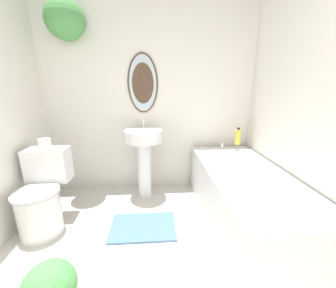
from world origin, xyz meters
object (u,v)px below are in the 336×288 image
toilet (43,196)px  pedestal_sink (144,150)px  shampoo_bottle (238,137)px  bathtub (244,197)px  toilet_paper_roll (45,144)px

toilet → pedestal_sink: (0.95, 0.55, 0.27)m
shampoo_bottle → bathtub: bearing=-103.9°
pedestal_sink → bathtub: size_ratio=0.56×
shampoo_bottle → toilet: bearing=-164.2°
bathtub → shampoo_bottle: shampoo_bottle is taller
pedestal_sink → bathtub: (1.00, -0.63, -0.31)m
shampoo_bottle → toilet_paper_roll: bearing=-169.1°
toilet → toilet_paper_roll: bearing=90.0°
bathtub → toilet_paper_roll: toilet_paper_roll is taller
pedestal_sink → toilet_paper_roll: pedestal_sink is taller
toilet → bathtub: bearing=-2.3°
pedestal_sink → toilet: bearing=-149.8°
toilet → toilet_paper_roll: (0.00, 0.19, 0.47)m
pedestal_sink → shampoo_bottle: (1.17, 0.05, 0.13)m
toilet_paper_roll → bathtub: bearing=-7.9°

